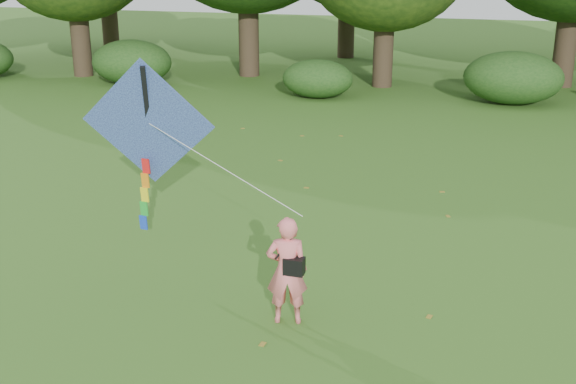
# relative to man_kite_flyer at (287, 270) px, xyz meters

# --- Properties ---
(ground) EXTENTS (100.00, 100.00, 0.00)m
(ground) POSITION_rel_man_kite_flyer_xyz_m (0.49, -0.36, -0.85)
(ground) COLOR #265114
(ground) RESTS_ON ground
(man_kite_flyer) EXTENTS (0.70, 0.55, 1.70)m
(man_kite_flyer) POSITION_rel_man_kite_flyer_xyz_m (0.00, 0.00, 0.00)
(man_kite_flyer) COLOR #F27275
(man_kite_flyer) RESTS_ON ground
(crossbody_bag) EXTENTS (0.43, 0.20, 0.69)m
(crossbody_bag) POSITION_rel_man_kite_flyer_xyz_m (0.12, -0.03, 0.11)
(crossbody_bag) COLOR black
(crossbody_bag) RESTS_ON ground
(flying_kite) EXTENTS (4.11, 1.64, 3.04)m
(flying_kite) POSITION_rel_man_kite_flyer_xyz_m (-2.72, 1.18, 1.76)
(flying_kite) COLOR #274EA9
(flying_kite) RESTS_ON ground
(shrub_band) EXTENTS (39.15, 3.22, 1.88)m
(shrub_band) POSITION_rel_man_kite_flyer_xyz_m (-0.24, 17.25, 0.01)
(shrub_band) COLOR #264919
(shrub_band) RESTS_ON ground
(fallen_leaves) EXTENTS (10.94, 12.25, 0.01)m
(fallen_leaves) POSITION_rel_man_kite_flyer_xyz_m (-0.05, 7.05, -0.84)
(fallen_leaves) COLOR olive
(fallen_leaves) RESTS_ON ground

